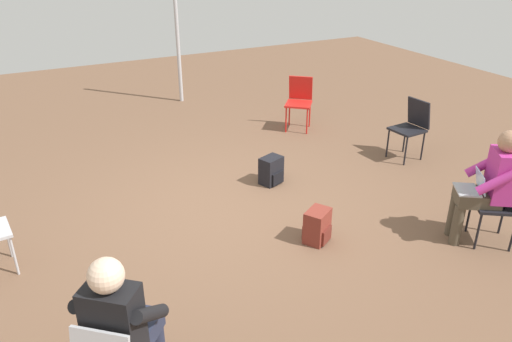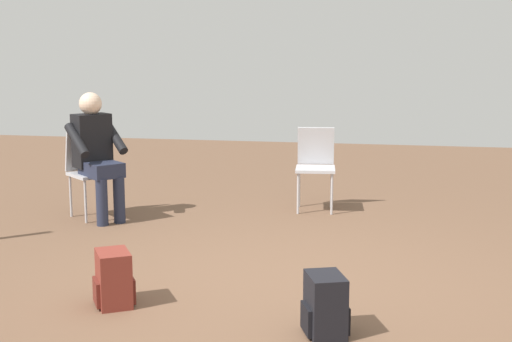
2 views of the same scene
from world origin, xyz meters
name	(u,v)px [view 1 (image 1 of 2)]	position (x,y,z in m)	size (l,w,h in m)	color
ground_plane	(232,209)	(0.00, 0.00, 0.00)	(15.96, 15.96, 0.00)	brown
chair_south	(411,125)	(0.21, -2.88, 0.50)	(0.43, 0.47, 0.85)	black
chair_southwest	(504,200)	(-1.88, -2.17, 0.50)	(0.57, 0.58, 0.85)	black
chair_southeast	(299,99)	(1.95, -2.11, 0.50)	(0.59, 0.58, 0.85)	red
person_with_laptop	(490,182)	(-1.78, -2.03, 0.69)	(0.63, 0.64, 1.24)	#4C4233
person_in_black	(122,322)	(-2.09, 1.71, 0.69)	(0.63, 0.63, 1.24)	#23283D
backpack_near_laptop_user	(317,228)	(-1.01, -0.52, 0.16)	(0.32, 0.34, 0.36)	maroon
backpack_by_empty_chair	(271,172)	(0.38, -0.74, 0.16)	(0.30, 0.33, 0.36)	black
tent_pole_far	(177,30)	(4.23, -0.88, 1.33)	(0.07, 0.07, 2.65)	#B2B2B7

